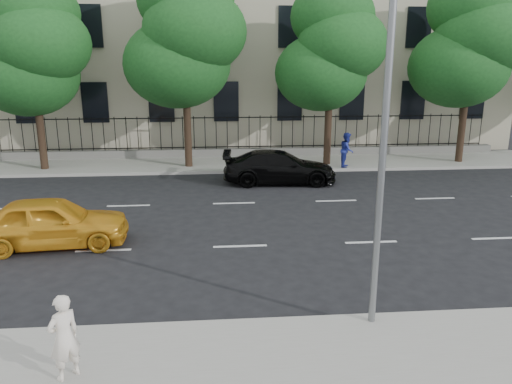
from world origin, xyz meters
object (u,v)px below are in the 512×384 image
street_light (379,74)px  yellow_taxi (51,222)px  black_sedan (279,167)px  woman_near (64,337)px

street_light → yellow_taxi: street_light is taller
street_light → black_sedan: size_ratio=1.62×
yellow_taxi → woman_near: bearing=-166.4°
street_light → black_sedan: street_light is taller
yellow_taxi → black_sedan: size_ratio=0.89×
street_light → yellow_taxi: size_ratio=1.82×
yellow_taxi → woman_near: woman_near is taller
woman_near → black_sedan: bearing=-156.3°
street_light → woman_near: bearing=-161.4°
street_light → woman_near: 7.43m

